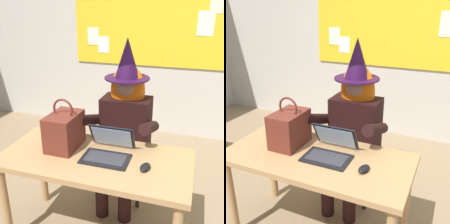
# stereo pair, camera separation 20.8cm
# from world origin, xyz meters

# --- Properties ---
(wall_back_bulletin) EXTENTS (6.18, 2.30, 2.84)m
(wall_back_bulletin) POSITION_xyz_m (-0.00, 2.09, 1.43)
(wall_back_bulletin) COLOR beige
(wall_back_bulletin) RESTS_ON ground
(desk_main) EXTENTS (1.34, 0.65, 0.71)m
(desk_main) POSITION_xyz_m (-0.12, -0.02, 0.61)
(desk_main) COLOR tan
(desk_main) RESTS_ON ground
(chair_at_desk) EXTENTS (0.42, 0.42, 0.89)m
(chair_at_desk) POSITION_xyz_m (-0.07, 0.66, 0.49)
(chair_at_desk) COLOR #4C1E19
(chair_at_desk) RESTS_ON ground
(person_costumed) EXTENTS (0.60, 0.65, 1.47)m
(person_costumed) POSITION_xyz_m (-0.07, 0.54, 0.79)
(person_costumed) COLOR black
(person_costumed) RESTS_ON ground
(laptop) EXTENTS (0.33, 0.32, 0.20)m
(laptop) POSITION_xyz_m (-0.03, 0.02, 0.76)
(laptop) COLOR black
(laptop) RESTS_ON desk_main
(computer_mouse) EXTENTS (0.08, 0.11, 0.03)m
(computer_mouse) POSITION_xyz_m (0.25, -0.07, 0.73)
(computer_mouse) COLOR black
(computer_mouse) RESTS_ON desk_main
(handbag) EXTENTS (0.20, 0.30, 0.38)m
(handbag) POSITION_xyz_m (-0.38, 0.04, 0.85)
(handbag) COLOR maroon
(handbag) RESTS_ON desk_main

